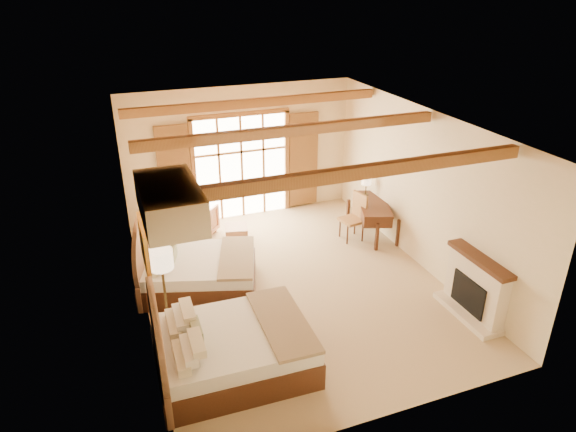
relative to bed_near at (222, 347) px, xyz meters
name	(u,v)px	position (x,y,z in m)	size (l,w,h in m)	color
floor	(293,285)	(1.85, 1.87, -0.45)	(7.00, 7.00, 0.00)	tan
wall_back	(241,153)	(1.85, 5.37, 1.15)	(5.50, 5.50, 0.00)	beige
wall_left	(137,234)	(-0.90, 1.87, 1.15)	(7.00, 7.00, 0.00)	beige
wall_right	(423,190)	(4.60, 1.87, 1.15)	(7.00, 7.00, 0.00)	beige
ceiling	(294,123)	(1.85, 1.87, 2.75)	(7.00, 7.00, 0.00)	#B46D3D
ceiling_beams	(294,130)	(1.85, 1.87, 2.63)	(5.39, 4.60, 0.18)	olive
french_doors	(242,168)	(1.85, 5.31, 0.80)	(3.95, 0.08, 2.60)	white
fireplace	(474,290)	(4.45, -0.13, 0.06)	(0.46, 1.40, 1.16)	beige
painting	(144,246)	(-0.86, 1.12, 1.30)	(0.06, 0.95, 0.75)	gold
canopy_valance	(170,202)	(-0.55, -0.13, 2.50)	(0.70, 1.40, 0.45)	beige
bed_near	(222,347)	(0.00, 0.00, 0.00)	(2.32, 1.79, 1.50)	#4A2317
bed_far	(191,270)	(0.00, 2.42, -0.04)	(2.55, 2.14, 1.38)	#4A2317
nightstand	(173,338)	(-0.63, 0.70, -0.18)	(0.45, 0.45, 0.54)	#4A2317
floor_lamp	(162,265)	(-0.65, 0.93, 1.03)	(0.37, 0.37, 1.74)	#3D3118
armchair	(197,221)	(0.56, 4.62, -0.10)	(0.75, 0.78, 0.71)	#BD7753
ottoman	(237,234)	(1.31, 4.02, -0.28)	(0.49, 0.49, 0.36)	#9E6E44
desk	(372,218)	(4.32, 3.22, -0.03)	(1.10, 1.61, 0.80)	#4A2317
desk_chair	(353,225)	(3.80, 3.19, -0.12)	(0.56, 0.55, 1.08)	#A97340
desk_lamp	(366,181)	(4.37, 3.71, 0.68)	(0.22, 0.22, 0.44)	#3D3118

